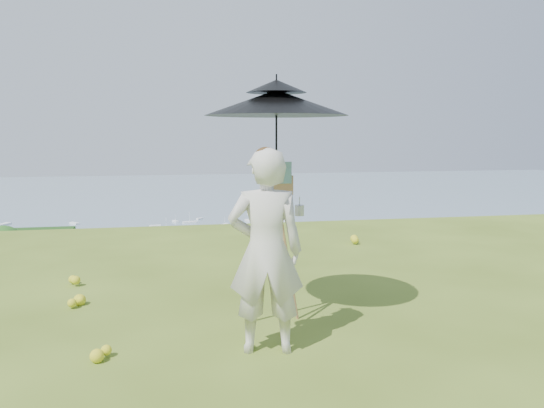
{
  "coord_description": "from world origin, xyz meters",
  "views": [
    {
      "loc": [
        -2.35,
        -3.82,
        1.87
      ],
      "look_at": [
        -0.98,
        3.5,
        0.87
      ],
      "focal_mm": 35.0,
      "sensor_mm": 36.0,
      "label": 1
    }
  ],
  "objects": [
    {
      "name": "ground",
      "position": [
        0.0,
        0.0,
        0.0
      ],
      "size": [
        14.0,
        14.0,
        0.0
      ],
      "primitive_type": "plane",
      "color": "#50671D",
      "rests_on": "ground"
    },
    {
      "name": "shoreline_tier",
      "position": [
        0.0,
        75.0,
        -36.0
      ],
      "size": [
        170.0,
        28.0,
        8.0
      ],
      "primitive_type": "cube",
      "color": "#6B6355",
      "rests_on": "bay_water"
    },
    {
      "name": "bay_water",
      "position": [
        0.0,
        240.0,
        -34.0
      ],
      "size": [
        700.0,
        700.0,
        0.0
      ],
      "primitive_type": "plane",
      "color": "#738DA4",
      "rests_on": "ground"
    },
    {
      "name": "slope_trees",
      "position": [
        0.0,
        35.0,
        -15.0
      ],
      "size": [
        110.0,
        50.0,
        6.0
      ],
      "primitive_type": null,
      "color": "#275419",
      "rests_on": "forest_slope"
    },
    {
      "name": "harbor_town",
      "position": [
        0.0,
        75.0,
        -29.5
      ],
      "size": [
        110.0,
        22.0,
        5.0
      ],
      "primitive_type": null,
      "color": "silver",
      "rests_on": "shoreline_tier"
    },
    {
      "name": "moored_boats",
      "position": [
        -12.5,
        161.0,
        -33.65
      ],
      "size": [
        140.0,
        140.0,
        0.7
      ],
      "primitive_type": null,
      "color": "white",
      "rests_on": "bay_water"
    },
    {
      "name": "wildflowers",
      "position": [
        0.0,
        0.25,
        0.06
      ],
      "size": [
        10.0,
        10.5,
        0.12
      ],
      "primitive_type": null,
      "color": "gold",
      "rests_on": "ground"
    },
    {
      "name": "painter",
      "position": [
        -1.59,
        0.5,
        0.88
      ],
      "size": [
        0.69,
        0.51,
        1.75
      ],
      "primitive_type": "imported",
      "rotation": [
        0.0,
        0.0,
        3.0
      ],
      "color": "beige",
      "rests_on": "ground"
    },
    {
      "name": "field_easel",
      "position": [
        -1.39,
        1.08,
        0.8
      ],
      "size": [
        0.62,
        0.62,
        1.61
      ],
      "primitive_type": null,
      "rotation": [
        0.0,
        0.0,
        -0.02
      ],
      "color": "#A67246",
      "rests_on": "ground"
    },
    {
      "name": "sun_umbrella",
      "position": [
        -1.38,
        1.11,
        1.87
      ],
      "size": [
        1.43,
        1.43,
        1.09
      ],
      "primitive_type": null,
      "rotation": [
        0.0,
        0.0,
        -0.06
      ],
      "color": "black",
      "rests_on": "field_easel"
    },
    {
      "name": "painter_cap",
      "position": [
        -1.59,
        0.5,
        1.7
      ],
      "size": [
        0.21,
        0.24,
        0.1
      ],
      "primitive_type": null,
      "rotation": [
        0.0,
        0.0,
        -0.02
      ],
      "color": "#BF686A",
      "rests_on": "painter"
    }
  ]
}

